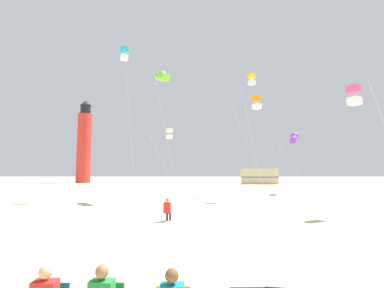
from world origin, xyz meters
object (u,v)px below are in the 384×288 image
(kite_box_gold, at_px, (250,80))
(kite_box_white, at_px, (168,134))
(kite_box_cyan, at_px, (123,54))
(kite_box_rainbow, at_px, (353,95))
(kite_tube_violet, at_px, (293,137))
(kite_flyer_standing, at_px, (166,209))
(lighthouse_distant, at_px, (83,144))
(kite_box_orange, at_px, (255,103))
(rv_van_tan, at_px, (258,176))
(kite_tube_lime, at_px, (161,76))

(kite_box_gold, distance_m, kite_box_white, 10.53)
(kite_box_gold, height_order, kite_box_white, kite_box_gold)
(kite_box_cyan, bearing_deg, kite_box_rainbow, -28.37)
(kite_tube_violet, distance_m, kite_box_rainbow, 14.53)
(kite_flyer_standing, bearing_deg, lighthouse_distant, -55.11)
(kite_box_orange, relative_size, kite_tube_violet, 1.32)
(kite_tube_violet, bearing_deg, kite_box_white, 178.92)
(kite_box_gold, xyz_separation_m, lighthouse_distant, (-28.10, 27.90, -4.06))
(kite_box_cyan, height_order, rv_van_tan, kite_box_cyan)
(kite_box_white, height_order, rv_van_tan, kite_box_white)
(kite_tube_lime, bearing_deg, kite_flyer_standing, -81.70)
(kite_box_white, distance_m, lighthouse_distant, 31.93)
(kite_tube_violet, bearing_deg, kite_box_rainbow, -97.24)
(kite_box_cyan, distance_m, kite_tube_violet, 19.69)
(kite_box_cyan, distance_m, kite_box_rainbow, 18.79)
(kite_box_gold, distance_m, kite_box_orange, 5.51)
(kite_box_cyan, bearing_deg, kite_flyer_standing, -64.14)
(kite_flyer_standing, xyz_separation_m, kite_box_orange, (6.86, 9.61, 7.79))
(kite_box_rainbow, distance_m, rv_van_tan, 35.54)
(kite_box_orange, bearing_deg, kite_flyer_standing, -125.52)
(kite_box_cyan, distance_m, kite_box_gold, 12.93)
(kite_tube_violet, bearing_deg, kite_flyer_standing, -127.81)
(kite_tube_violet, xyz_separation_m, kite_box_rainbow, (-1.83, -14.39, 0.75))
(kite_box_gold, bearing_deg, kite_box_cyan, -163.45)
(kite_tube_violet, height_order, lighthouse_distant, lighthouse_distant)
(kite_tube_violet, distance_m, kite_tube_lime, 16.05)
(kite_box_rainbow, xyz_separation_m, kite_box_white, (-12.00, 14.65, -0.30))
(kite_box_cyan, xyz_separation_m, kite_box_rainbow, (15.62, -8.43, -6.16))
(kite_tube_violet, distance_m, rv_van_tan, 21.16)
(kite_flyer_standing, bearing_deg, kite_tube_lime, -73.16)
(kite_box_gold, bearing_deg, kite_box_rainbow, -74.88)
(kite_tube_lime, distance_m, rv_van_tan, 32.35)
(kite_box_orange, relative_size, rv_van_tan, 1.38)
(kite_box_white, bearing_deg, kite_box_gold, -16.29)
(kite_box_cyan, distance_m, kite_box_white, 9.67)
(lighthouse_distant, relative_size, rv_van_tan, 2.58)
(kite_flyer_standing, distance_m, kite_tube_lime, 14.02)
(kite_tube_lime, bearing_deg, kite_box_orange, 0.10)
(kite_box_cyan, bearing_deg, kite_box_gold, 16.55)
(kite_box_rainbow, relative_size, kite_tube_lime, 0.65)
(kite_flyer_standing, relative_size, rv_van_tan, 0.18)
(lighthouse_distant, bearing_deg, rv_van_tan, -8.33)
(kite_box_orange, xyz_separation_m, kite_tube_violet, (5.65, 6.52, -2.27))
(kite_box_rainbow, bearing_deg, kite_tube_lime, 146.95)
(kite_box_orange, bearing_deg, rv_van_tan, 76.19)
(kite_box_gold, height_order, kite_box_rainbow, kite_box_gold)
(kite_box_gold, bearing_deg, kite_flyer_standing, -118.19)
(kite_box_gold, xyz_separation_m, kite_box_orange, (-0.55, -4.23, -3.50))
(kite_box_white, distance_m, rv_van_tan, 25.71)
(lighthouse_distant, height_order, rv_van_tan, lighthouse_distant)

